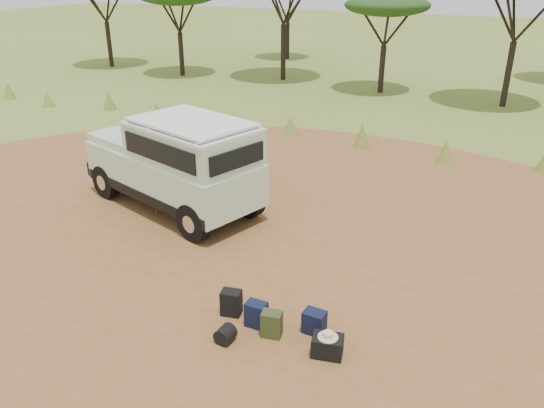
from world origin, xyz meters
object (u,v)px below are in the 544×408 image
at_px(walking_staff, 159,192).
at_px(backpack_navy, 256,315).
at_px(safari_vehicle, 176,165).
at_px(backpack_black, 231,303).
at_px(hard_case, 327,346).
at_px(duffel_navy, 314,322).
at_px(backpack_olive, 272,324).

height_order(walking_staff, backpack_navy, walking_staff).
bearing_deg(safari_vehicle, backpack_black, -27.20).
xyz_separation_m(safari_vehicle, hard_case, (5.74, -3.80, -1.06)).
relative_size(safari_vehicle, backpack_navy, 11.52).
bearing_deg(duffel_navy, hard_case, -45.38).
distance_m(backpack_black, hard_case, 2.04).
relative_size(safari_vehicle, hard_case, 10.90).
bearing_deg(hard_case, backpack_black, 159.36).
height_order(safari_vehicle, walking_staff, safari_vehicle).
bearing_deg(safari_vehicle, duffel_navy, -15.84).
bearing_deg(backpack_black, backpack_olive, -26.20).
relative_size(safari_vehicle, backpack_olive, 11.47).
height_order(backpack_navy, duffel_navy, backpack_navy).
distance_m(walking_staff, hard_case, 6.64).
height_order(walking_staff, hard_case, walking_staff).
height_order(safari_vehicle, hard_case, safari_vehicle).
xyz_separation_m(safari_vehicle, walking_staff, (-0.10, -0.69, -0.53)).
relative_size(duffel_navy, hard_case, 0.84).
bearing_deg(duffel_navy, safari_vehicle, 149.70).
xyz_separation_m(walking_staff, hard_case, (5.84, -3.11, -0.53)).
height_order(backpack_black, backpack_navy, backpack_black).
relative_size(walking_staff, backpack_black, 3.02).
bearing_deg(walking_staff, backpack_olive, -96.34).
bearing_deg(hard_case, walking_staff, 139.09).
distance_m(duffel_navy, hard_case, 0.64).
distance_m(walking_staff, backpack_navy, 5.31).
bearing_deg(backpack_navy, backpack_black, 168.97).
height_order(backpack_navy, backpack_olive, backpack_olive).
distance_m(backpack_navy, hard_case, 1.45).
xyz_separation_m(safari_vehicle, backpack_olive, (4.68, -3.76, -1.00)).
xyz_separation_m(backpack_olive, duffel_navy, (0.63, 0.43, -0.03)).
relative_size(walking_staff, backpack_olive, 3.09).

